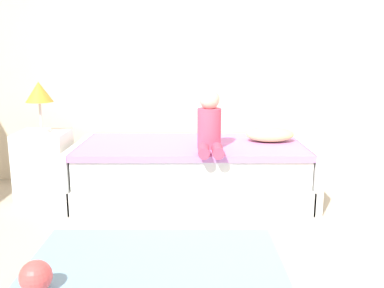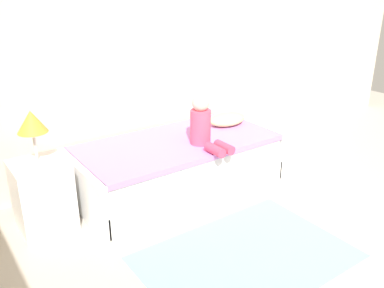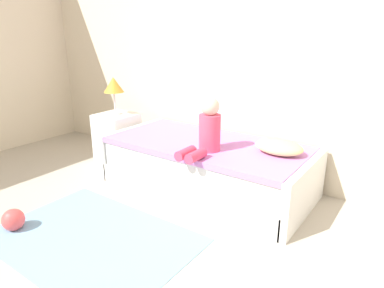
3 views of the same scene
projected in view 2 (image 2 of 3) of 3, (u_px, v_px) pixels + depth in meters
The scene contains 7 objects.
wall_rear at pixel (193, 33), 4.55m from camera, with size 7.20×0.10×2.90m, color beige.
bed at pixel (178, 164), 4.22m from camera, with size 2.11×1.00×0.50m.
nightstand at pixel (43, 195), 3.50m from camera, with size 0.44×0.44×0.60m, color white.
table_lamp at pixel (32, 124), 3.27m from camera, with size 0.24×0.24×0.45m.
child_figure at pixel (204, 125), 3.95m from camera, with size 0.20×0.51×0.50m.
pillow at pixel (227, 119), 4.56m from camera, with size 0.44×0.30×0.13m, color #F2E58C.
area_rug at pixel (246, 257), 3.20m from camera, with size 1.60×1.10×0.01m, color #7AA8CC.
Camera 2 is at (-2.71, -1.22, 2.01)m, focal length 38.63 mm.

